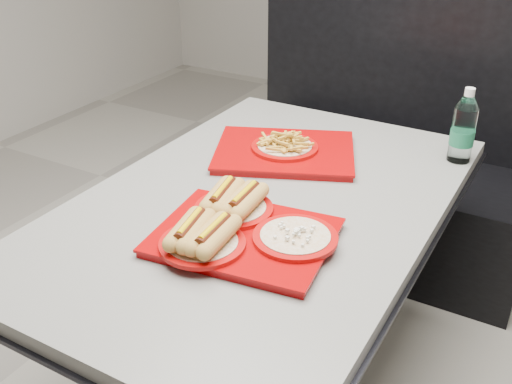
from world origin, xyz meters
The scene contains 5 objects.
diner_table centered at (0.00, 0.00, 0.58)m, with size 0.92×1.42×0.75m.
booth_bench centered at (0.00, 1.09, 0.40)m, with size 1.30×0.57×1.35m.
tray_near centered at (0.05, -0.21, 0.78)m, with size 0.45×0.38×0.09m.
tray_far centered at (-0.07, 0.28, 0.77)m, with size 0.52×0.48×0.08m.
water_bottle centered at (0.41, 0.52, 0.85)m, with size 0.07×0.07×0.23m.
Camera 1 is at (0.70, -1.25, 1.54)m, focal length 42.00 mm.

